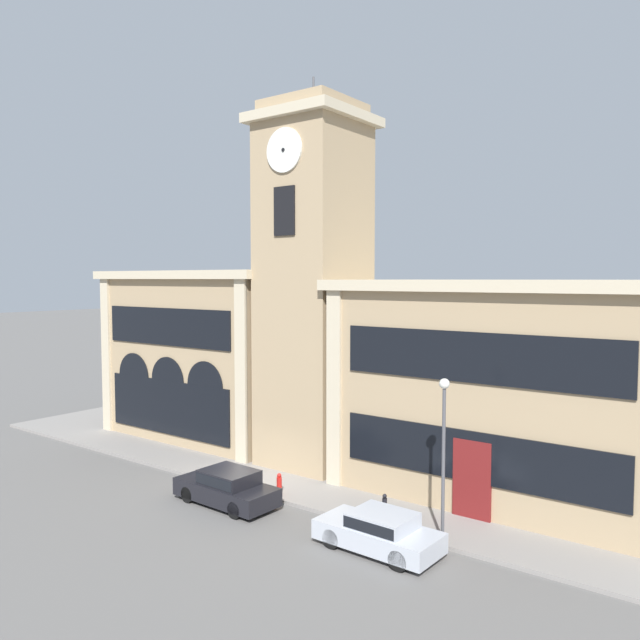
# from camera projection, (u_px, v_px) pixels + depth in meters

# --- Properties ---
(ground_plane) EXTENTS (300.00, 300.00, 0.00)m
(ground_plane) POSITION_uv_depth(u_px,v_px,m) (243.00, 493.00, 26.59)
(ground_plane) COLOR #605E5B
(sidewalk_kerb) EXTENTS (39.60, 11.99, 0.15)m
(sidewalk_kerb) POSITION_uv_depth(u_px,v_px,m) (326.00, 458.00, 31.38)
(sidewalk_kerb) COLOR gray
(sidewalk_kerb) RESTS_ON ground_plane
(clock_tower) EXTENTS (4.95, 4.95, 18.62)m
(clock_tower) POSITION_uv_depth(u_px,v_px,m) (313.00, 286.00, 30.00)
(clock_tower) COLOR tan
(clock_tower) RESTS_ON ground_plane
(town_hall_left_wing) EXTENTS (12.38, 7.82, 9.55)m
(town_hall_left_wing) POSITION_uv_depth(u_px,v_px,m) (216.00, 353.00, 36.32)
(town_hall_left_wing) COLOR tan
(town_hall_left_wing) RESTS_ON ground_plane
(town_hall_right_wing) EXTENTS (14.08, 7.82, 9.08)m
(town_hall_right_wing) POSITION_uv_depth(u_px,v_px,m) (508.00, 388.00, 25.96)
(town_hall_right_wing) COLOR tan
(town_hall_right_wing) RESTS_ON ground_plane
(parked_car_near) EXTENTS (4.52, 2.00, 1.44)m
(parked_car_near) POSITION_uv_depth(u_px,v_px,m) (227.00, 486.00, 25.12)
(parked_car_near) COLOR black
(parked_car_near) RESTS_ON ground_plane
(parked_car_mid) EXTENTS (4.30, 2.02, 1.34)m
(parked_car_mid) POSITION_uv_depth(u_px,v_px,m) (379.00, 531.00, 20.84)
(parked_car_mid) COLOR #B2B7C1
(parked_car_mid) RESTS_ON ground_plane
(street_lamp) EXTENTS (0.36, 0.36, 5.61)m
(street_lamp) POSITION_uv_depth(u_px,v_px,m) (444.00, 434.00, 21.12)
(street_lamp) COLOR #4C4C51
(street_lamp) RESTS_ON sidewalk_kerb
(bollard) EXTENTS (0.18, 0.18, 1.06)m
(bollard) POSITION_uv_depth(u_px,v_px,m) (385.00, 508.00, 22.95)
(bollard) COLOR black
(bollard) RESTS_ON sidewalk_kerb
(fire_hydrant) EXTENTS (0.22, 0.22, 0.87)m
(fire_hydrant) POSITION_uv_depth(u_px,v_px,m) (279.00, 484.00, 26.00)
(fire_hydrant) COLOR red
(fire_hydrant) RESTS_ON sidewalk_kerb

